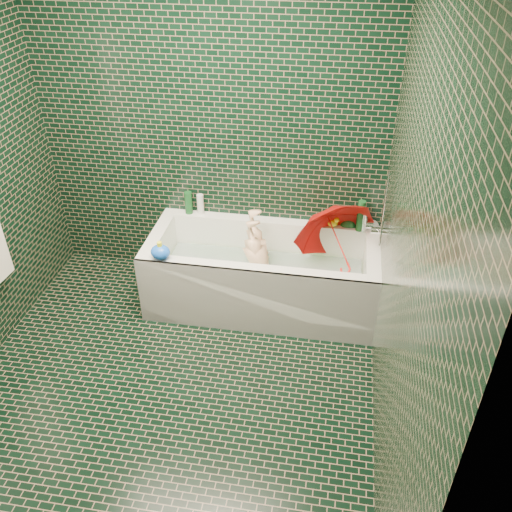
% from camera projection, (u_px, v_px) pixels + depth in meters
% --- Properties ---
extents(floor, '(2.80, 2.80, 0.00)m').
position_uv_depth(floor, '(168.00, 393.00, 3.49)').
color(floor, black).
rests_on(floor, ground).
extents(wall_back, '(2.80, 0.00, 2.80)m').
position_uv_depth(wall_back, '(210.00, 128.00, 3.92)').
color(wall_back, black).
rests_on(wall_back, floor).
extents(wall_right, '(0.00, 2.80, 2.80)m').
position_uv_depth(wall_right, '(405.00, 250.00, 2.61)').
color(wall_right, black).
rests_on(wall_right, floor).
extents(bathtub, '(1.70, 0.75, 0.55)m').
position_uv_depth(bathtub, '(262.00, 281.00, 4.13)').
color(bathtub, white).
rests_on(bathtub, floor).
extents(bath_mat, '(1.35, 0.47, 0.01)m').
position_uv_depth(bath_mat, '(262.00, 285.00, 4.17)').
color(bath_mat, green).
rests_on(bath_mat, bathtub).
extents(water, '(1.48, 0.53, 0.00)m').
position_uv_depth(water, '(262.00, 270.00, 4.09)').
color(water, silver).
rests_on(water, bathtub).
extents(faucet, '(0.18, 0.19, 0.55)m').
position_uv_depth(faucet, '(380.00, 226.00, 3.71)').
color(faucet, silver).
rests_on(faucet, wall_right).
extents(child, '(0.91, 0.34, 0.33)m').
position_uv_depth(child, '(261.00, 267.00, 4.11)').
color(child, beige).
rests_on(child, bathtub).
extents(umbrella, '(0.90, 0.89, 0.92)m').
position_uv_depth(umbrella, '(338.00, 242.00, 3.93)').
color(umbrella, red).
rests_on(umbrella, bathtub).
extents(soap_bottle_a, '(0.12, 0.12, 0.26)m').
position_uv_depth(soap_bottle_a, '(373.00, 228.00, 4.11)').
color(soap_bottle_a, white).
rests_on(soap_bottle_a, bathtub).
extents(soap_bottle_b, '(0.12, 0.12, 0.21)m').
position_uv_depth(soap_bottle_b, '(366.00, 228.00, 4.12)').
color(soap_bottle_b, '#441F74').
rests_on(soap_bottle_b, bathtub).
extents(soap_bottle_c, '(0.15, 0.15, 0.18)m').
position_uv_depth(soap_bottle_c, '(349.00, 228.00, 4.12)').
color(soap_bottle_c, '#164D21').
rests_on(soap_bottle_c, bathtub).
extents(bottle_right_tall, '(0.06, 0.06, 0.25)m').
position_uv_depth(bottle_right_tall, '(361.00, 216.00, 4.02)').
color(bottle_right_tall, '#164D21').
rests_on(bottle_right_tall, bathtub).
extents(bottle_right_pump, '(0.05, 0.05, 0.20)m').
position_uv_depth(bottle_right_pump, '(365.00, 219.00, 4.03)').
color(bottle_right_pump, silver).
rests_on(bottle_right_pump, bathtub).
extents(bottle_left_tall, '(0.08, 0.08, 0.18)m').
position_uv_depth(bottle_left_tall, '(189.00, 203.00, 4.26)').
color(bottle_left_tall, '#164D21').
rests_on(bottle_left_tall, bathtub).
extents(bottle_left_short, '(0.07, 0.07, 0.17)m').
position_uv_depth(bottle_left_short, '(200.00, 204.00, 4.25)').
color(bottle_left_short, white).
rests_on(bottle_left_short, bathtub).
extents(rubber_duck, '(0.11, 0.09, 0.08)m').
position_uv_depth(rubber_duck, '(333.00, 222.00, 4.11)').
color(rubber_duck, '#F8F219').
rests_on(rubber_duck, bathtub).
extents(bath_toy, '(0.15, 0.13, 0.13)m').
position_uv_depth(bath_toy, '(160.00, 252.00, 3.74)').
color(bath_toy, blue).
rests_on(bath_toy, bathtub).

